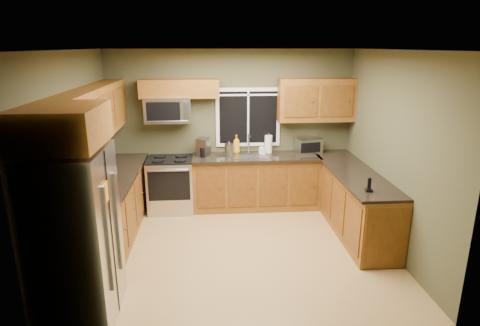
{
  "coord_description": "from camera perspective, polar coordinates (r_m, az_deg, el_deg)",
  "views": [
    {
      "loc": [
        -0.36,
        -5.08,
        2.75
      ],
      "look_at": [
        0.05,
        0.35,
        1.15
      ],
      "focal_mm": 30.0,
      "sensor_mm": 36.0,
      "label": 1
    }
  ],
  "objects": [
    {
      "name": "microwave",
      "position": [
        6.8,
        -10.19,
        7.49
      ],
      "size": [
        0.76,
        0.41,
        0.42
      ],
      "color": "#B7B7BC",
      "rests_on": "back_wall"
    },
    {
      "name": "front_wall",
      "position": [
        3.59,
        1.82,
        -6.63
      ],
      "size": [
        4.2,
        0.0,
        4.2
      ],
      "primitive_type": "plane",
      "rotation": [
        -1.57,
        0.0,
        0.0
      ],
      "color": "#444329",
      "rests_on": "ground"
    },
    {
      "name": "upper_cabinet_over_fridge",
      "position": [
        4.09,
        -24.05,
        4.8
      ],
      "size": [
        0.72,
        0.9,
        0.38
      ],
      "primitive_type": "cube",
      "color": "brown",
      "rests_on": "left_wall"
    },
    {
      "name": "window",
      "position": [
        7.0,
        1.16,
        6.52
      ],
      "size": [
        1.12,
        0.03,
        1.02
      ],
      "color": "white",
      "rests_on": "back_wall"
    },
    {
      "name": "countertop_back",
      "position": [
        6.85,
        2.33,
        0.87
      ],
      "size": [
        2.17,
        0.65,
        0.04
      ],
      "primitive_type": "cube",
      "color": "black",
      "rests_on": "base_cabinets_back"
    },
    {
      "name": "refrigerator",
      "position": [
        4.43,
        -22.33,
        -9.65
      ],
      "size": [
        0.74,
        0.9,
        1.8
      ],
      "color": "#B7B7BC",
      "rests_on": "ground"
    },
    {
      "name": "left_wall",
      "position": [
        5.55,
        -22.43,
        0.49
      ],
      "size": [
        0.0,
        3.6,
        3.6
      ],
      "primitive_type": "plane",
      "rotation": [
        1.57,
        0.0,
        1.57
      ],
      "color": "#444329",
      "rests_on": "ground"
    },
    {
      "name": "floor",
      "position": [
        5.79,
        -0.24,
        -11.99
      ],
      "size": [
        4.2,
        4.2,
        0.0
      ],
      "primitive_type": "plane",
      "color": "#A47E48",
      "rests_on": "ground"
    },
    {
      "name": "base_cabinets_left",
      "position": [
        6.18,
        -17.56,
        -6.28
      ],
      "size": [
        0.6,
        2.65,
        0.9
      ],
      "primitive_type": "cube",
      "color": "brown",
      "rests_on": "ground"
    },
    {
      "name": "cordless_phone",
      "position": [
        5.43,
        17.86,
        -3.32
      ],
      "size": [
        0.09,
        0.09,
        0.18
      ],
      "color": "black",
      "rests_on": "countertop_peninsula"
    },
    {
      "name": "coffee_maker",
      "position": [
        6.83,
        -5.26,
        2.18
      ],
      "size": [
        0.25,
        0.29,
        0.31
      ],
      "color": "slate",
      "rests_on": "countertop_back"
    },
    {
      "name": "upper_cabinets_back_left",
      "position": [
        6.77,
        -8.6,
        10.43
      ],
      "size": [
        1.3,
        0.33,
        0.3
      ],
      "primitive_type": "cube",
      "color": "brown",
      "rests_on": "back_wall"
    },
    {
      "name": "back_wall",
      "position": [
        7.03,
        -1.31,
        4.89
      ],
      "size": [
        4.2,
        0.0,
        4.2
      ],
      "primitive_type": "plane",
      "rotation": [
        1.57,
        0.0,
        0.0
      ],
      "color": "#444329",
      "rests_on": "ground"
    },
    {
      "name": "sink",
      "position": [
        6.85,
        1.36,
        1.15
      ],
      "size": [
        0.6,
        0.42,
        0.36
      ],
      "color": "slate",
      "rests_on": "countertop_back"
    },
    {
      "name": "base_cabinets_peninsula",
      "position": [
        6.45,
        15.63,
        -5.16
      ],
      "size": [
        0.6,
        2.52,
        0.9
      ],
      "color": "brown",
      "rests_on": "ground"
    },
    {
      "name": "paper_towel_roll",
      "position": [
        7.03,
        4.06,
        2.7
      ],
      "size": [
        0.16,
        0.16,
        0.34
      ],
      "color": "white",
      "rests_on": "countertop_back"
    },
    {
      "name": "ceiling",
      "position": [
        5.09,
        -0.27,
        15.81
      ],
      "size": [
        4.2,
        4.2,
        0.0
      ],
      "primitive_type": "plane",
      "rotation": [
        3.14,
        0.0,
        0.0
      ],
      "color": "white",
      "rests_on": "back_wall"
    },
    {
      "name": "upper_cabinets_left",
      "position": [
        5.84,
        -20.04,
        6.62
      ],
      "size": [
        0.33,
        2.65,
        0.72
      ],
      "primitive_type": "cube",
      "color": "brown",
      "rests_on": "left_wall"
    },
    {
      "name": "soap_bottle_b",
      "position": [
        6.93,
        3.16,
        1.98
      ],
      "size": [
        0.11,
        0.11,
        0.18
      ],
      "primitive_type": "imported",
      "rotation": [
        0.0,
        0.0,
        0.43
      ],
      "color": "white",
      "rests_on": "countertop_back"
    },
    {
      "name": "range",
      "position": [
        6.97,
        -9.77,
        -2.98
      ],
      "size": [
        0.76,
        0.69,
        0.94
      ],
      "color": "#B7B7BC",
      "rests_on": "ground"
    },
    {
      "name": "toaster_oven",
      "position": [
        7.11,
        9.72,
        2.47
      ],
      "size": [
        0.46,
        0.39,
        0.26
      ],
      "color": "#B7B7BC",
      "rests_on": "countertop_back"
    },
    {
      "name": "right_wall",
      "position": [
        5.82,
        20.86,
        1.35
      ],
      "size": [
        0.0,
        3.6,
        3.6
      ],
      "primitive_type": "plane",
      "rotation": [
        1.57,
        0.0,
        -1.57
      ],
      "color": "#444329",
      "rests_on": "ground"
    },
    {
      "name": "soap_bottle_a",
      "position": [
        6.99,
        -0.51,
        2.71
      ],
      "size": [
        0.15,
        0.15,
        0.32
      ],
      "primitive_type": "imported",
      "rotation": [
        0.0,
        0.0,
        -0.28
      ],
      "color": "orange",
      "rests_on": "countertop_back"
    },
    {
      "name": "countertop_left",
      "position": [
        6.02,
        -17.71,
        -2.14
      ],
      "size": [
        0.65,
        2.65,
        0.04
      ],
      "primitive_type": "cube",
      "color": "black",
      "rests_on": "base_cabinets_left"
    },
    {
      "name": "kettle",
      "position": [
        6.77,
        -1.56,
        1.97
      ],
      "size": [
        0.17,
        0.17,
        0.27
      ],
      "color": "#B7B7BC",
      "rests_on": "countertop_back"
    },
    {
      "name": "upper_cabinets_back_right",
      "position": [
        7.01,
        10.8,
        8.8
      ],
      "size": [
        1.3,
        0.33,
        0.72
      ],
      "primitive_type": "cube",
      "color": "brown",
      "rests_on": "back_wall"
    },
    {
      "name": "countertop_peninsula",
      "position": [
        6.29,
        15.72,
        -1.16
      ],
      "size": [
        0.65,
        2.5,
        0.04
      ],
      "primitive_type": "cube",
      "color": "black",
      "rests_on": "base_cabinets_peninsula"
    },
    {
      "name": "base_cabinets_back",
      "position": [
        7.01,
        2.26,
        -2.78
      ],
      "size": [
        2.17,
        0.6,
        0.9
      ],
      "primitive_type": "cube",
      "color": "brown",
      "rests_on": "ground"
    }
  ]
}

